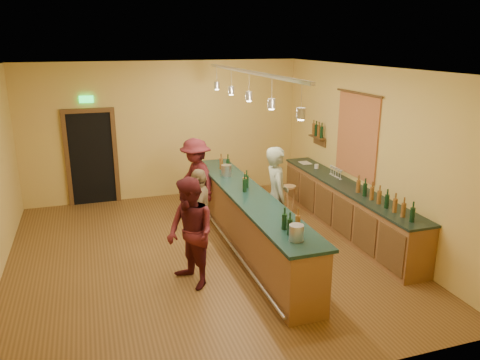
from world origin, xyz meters
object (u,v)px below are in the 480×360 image
object	(u,v)px
back_counter	(346,207)
tasting_bar	(248,217)
bartender	(276,197)
customer_b	(200,213)
customer_a	(190,233)
customer_c	(196,179)
bar_stool	(289,192)

from	to	relation	value
back_counter	tasting_bar	size ratio (longest dim) A/B	0.89
bartender	customer_b	bearing A→B (deg)	101.71
tasting_bar	customer_b	distance (m)	0.91
customer_a	back_counter	bearing A→B (deg)	89.33
bartender	customer_c	bearing A→B (deg)	42.00
customer_c	bar_stool	bearing A→B (deg)	60.56
tasting_bar	back_counter	bearing A→B (deg)	4.92
back_counter	customer_b	bearing A→B (deg)	-176.03
bartender	customer_c	size ratio (longest dim) A/B	1.07
tasting_bar	bartender	size ratio (longest dim) A/B	2.77
customer_b	bar_stool	distance (m)	2.74
bartender	customer_c	xyz separation A→B (m)	(-1.10, 1.70, -0.06)
tasting_bar	bar_stool	world-z (taller)	tasting_bar
customer_c	tasting_bar	bearing A→B (deg)	-2.56
bartender	customer_a	bearing A→B (deg)	128.45
customer_a	customer_c	xyz separation A→B (m)	(0.71, 2.72, 0.01)
bartender	bar_stool	bearing A→B (deg)	-23.11
tasting_bar	bartender	distance (m)	0.64
tasting_bar	bar_stool	size ratio (longest dim) A/B	8.09
customer_b	customer_c	xyz separation A→B (m)	(0.34, 1.77, 0.07)
bartender	customer_b	size ratio (longest dim) A/B	1.16
customer_b	bar_stool	size ratio (longest dim) A/B	2.52
back_counter	customer_c	size ratio (longest dim) A/B	2.63
tasting_bar	customer_c	world-z (taller)	customer_c
customer_a	customer_c	size ratio (longest dim) A/B	0.99
bartender	customer_c	world-z (taller)	bartender
customer_c	bar_stool	size ratio (longest dim) A/B	2.75
customer_a	customer_c	bearing A→B (deg)	145.59
back_counter	tasting_bar	xyz separation A→B (m)	(-2.10, -0.18, 0.12)
tasting_bar	customer_c	bearing A→B (deg)	107.49
tasting_bar	customer_a	bearing A→B (deg)	-142.17
customer_a	bar_stool	size ratio (longest dim) A/B	2.71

